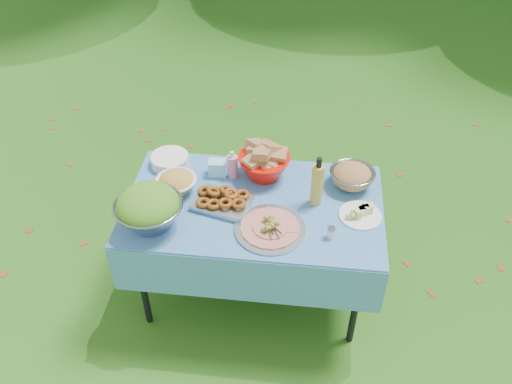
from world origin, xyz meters
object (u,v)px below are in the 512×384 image
at_px(pasta_bowl_steel, 352,176).
at_px(oil_bottle, 317,181).
at_px(salad_bowl, 148,208).
at_px(plate_stack, 170,160).
at_px(bread_bowl, 264,161).
at_px(charcuterie_platter, 270,224).
at_px(picnic_table, 254,250).

distance_m(pasta_bowl_steel, oil_bottle, 0.29).
xyz_separation_m(salad_bowl, plate_stack, (-0.02, 0.54, -0.09)).
distance_m(bread_bowl, charcuterie_platter, 0.48).
bearing_deg(pasta_bowl_steel, salad_bowl, -156.85).
bearing_deg(charcuterie_platter, pasta_bowl_steel, 44.54).
bearing_deg(oil_bottle, plate_stack, 164.41).
bearing_deg(oil_bottle, bread_bowl, 146.32).
height_order(bread_bowl, charcuterie_platter, bread_bowl).
bearing_deg(bread_bowl, picnic_table, -96.78).
distance_m(plate_stack, pasta_bowl_steel, 1.11).
bearing_deg(pasta_bowl_steel, picnic_table, -157.41).
bearing_deg(charcuterie_platter, oil_bottle, 47.01).
bearing_deg(charcuterie_platter, picnic_table, 119.34).
height_order(pasta_bowl_steel, charcuterie_platter, pasta_bowl_steel).
relative_size(picnic_table, plate_stack, 6.29).
xyz_separation_m(salad_bowl, bread_bowl, (0.57, 0.50, -0.02)).
relative_size(picnic_table, charcuterie_platter, 3.75).
xyz_separation_m(charcuterie_platter, oil_bottle, (0.24, 0.25, 0.11)).
distance_m(plate_stack, bread_bowl, 0.59).
height_order(picnic_table, bread_bowl, bread_bowl).
xyz_separation_m(plate_stack, oil_bottle, (0.91, -0.25, 0.12)).
distance_m(picnic_table, plate_stack, 0.76).
bearing_deg(salad_bowl, charcuterie_platter, 2.89).
relative_size(bread_bowl, pasta_bowl_steel, 1.21).
bearing_deg(plate_stack, picnic_table, -28.61).
xyz_separation_m(pasta_bowl_steel, charcuterie_platter, (-0.44, -0.43, -0.02)).
bearing_deg(plate_stack, pasta_bowl_steel, -3.79).
relative_size(salad_bowl, oil_bottle, 1.18).
bearing_deg(salad_bowl, picnic_table, 23.73).
xyz_separation_m(salad_bowl, oil_bottle, (0.89, 0.29, 0.04)).
bearing_deg(plate_stack, bread_bowl, -3.95).
height_order(plate_stack, charcuterie_platter, charcuterie_platter).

